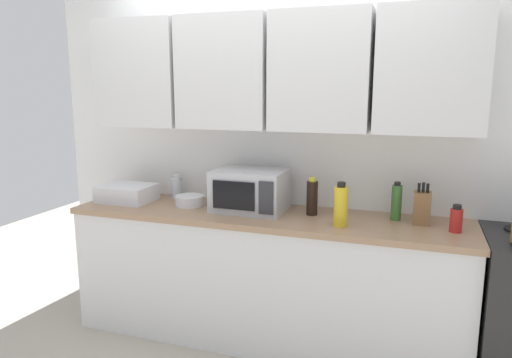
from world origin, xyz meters
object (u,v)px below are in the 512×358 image
(bottle_soy_dark, at_px, (312,197))
(bottle_yellow_mustard, at_px, (341,206))
(bottle_clear_tall, at_px, (177,187))
(bottle_red_sauce, at_px, (456,219))
(dish_rack, at_px, (127,193))
(bottle_green_oil, at_px, (396,202))
(knife_block, at_px, (422,208))
(bowl_ceramic_small, at_px, (190,200))
(microwave, at_px, (250,190))

(bottle_soy_dark, xyz_separation_m, bottle_yellow_mustard, (0.22, -0.20, 0.01))
(bottle_clear_tall, distance_m, bottle_red_sauce, 1.96)
(dish_rack, distance_m, bottle_red_sauce, 2.25)
(bottle_green_oil, bearing_deg, knife_block, -15.84)
(bottle_clear_tall, relative_size, bowl_ceramic_small, 0.89)
(bottle_green_oil, height_order, bottle_red_sauce, bottle_green_oil)
(bottle_soy_dark, relative_size, bottle_green_oil, 1.02)
(bottle_clear_tall, height_order, bowl_ceramic_small, bottle_clear_tall)
(knife_block, bearing_deg, bottle_green_oil, 164.16)
(microwave, distance_m, bottle_green_oil, 0.96)
(microwave, relative_size, dish_rack, 1.26)
(dish_rack, xyz_separation_m, bottle_green_oil, (1.91, 0.13, 0.06))
(microwave, distance_m, bottle_clear_tall, 0.67)
(bottle_yellow_mustard, height_order, bowl_ceramic_small, bottle_yellow_mustard)
(bottle_red_sauce, bearing_deg, bottle_soy_dark, 173.35)
(bottle_soy_dark, height_order, bottle_yellow_mustard, bottle_yellow_mustard)
(microwave, xyz_separation_m, bottle_red_sauce, (1.30, -0.07, -0.06))
(bottle_soy_dark, xyz_separation_m, bottle_red_sauce, (0.87, -0.10, -0.04))
(bottle_clear_tall, relative_size, bottle_green_oil, 0.74)
(microwave, height_order, bottle_green_oil, microwave)
(bottle_soy_dark, height_order, bottle_green_oil, bottle_soy_dark)
(dish_rack, relative_size, knife_block, 1.45)
(microwave, bearing_deg, bottle_red_sauce, -3.29)
(knife_block, height_order, bottle_clear_tall, knife_block)
(bottle_green_oil, distance_m, bowl_ceramic_small, 1.41)
(knife_block, xyz_separation_m, bottle_clear_tall, (-1.76, 0.13, -0.02))
(bottle_red_sauce, bearing_deg, dish_rack, 179.21)
(microwave, distance_m, bottle_soy_dark, 0.43)
(bottle_green_oil, bearing_deg, microwave, -175.09)
(microwave, relative_size, bottle_green_oil, 1.96)
(bowl_ceramic_small, bearing_deg, bottle_yellow_mustard, -8.32)
(dish_rack, xyz_separation_m, bottle_yellow_mustard, (1.60, -0.13, 0.07))
(bowl_ceramic_small, bearing_deg, microwave, 1.49)
(bottle_soy_dark, xyz_separation_m, bowl_ceramic_small, (-0.88, -0.04, -0.08))
(bottle_soy_dark, bearing_deg, bowl_ceramic_small, -177.45)
(bottle_red_sauce, bearing_deg, microwave, 176.71)
(microwave, height_order, bottle_clear_tall, microwave)
(bottle_clear_tall, bearing_deg, bottle_soy_dark, -7.32)
(dish_rack, bearing_deg, bottle_green_oil, 3.76)
(bottle_yellow_mustard, height_order, bottle_red_sauce, bottle_yellow_mustard)
(knife_block, xyz_separation_m, bowl_ceramic_small, (-1.56, -0.05, -0.07))
(microwave, xyz_separation_m, bottle_soy_dark, (0.42, 0.03, -0.02))
(knife_block, relative_size, bottle_soy_dark, 1.04)
(bottle_clear_tall, distance_m, bottle_yellow_mustard, 1.34)
(knife_block, bearing_deg, microwave, -178.01)
(microwave, height_order, bottle_yellow_mustard, microwave)
(knife_block, height_order, bottle_red_sauce, knife_block)
(microwave, distance_m, bottle_yellow_mustard, 0.67)
(knife_block, xyz_separation_m, bottle_red_sauce, (0.19, -0.11, -0.03))
(knife_block, distance_m, bottle_red_sauce, 0.22)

